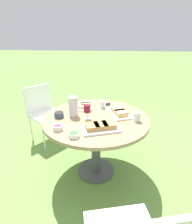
{
  "coord_description": "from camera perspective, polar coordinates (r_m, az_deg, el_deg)",
  "views": [
    {
      "loc": [
        -0.2,
        1.74,
        1.58
      ],
      "look_at": [
        0.0,
        0.0,
        0.82
      ],
      "focal_mm": 28.0,
      "sensor_mm": 36.0,
      "label": 1
    }
  ],
  "objects": [
    {
      "name": "platter_bread_main",
      "position": [
        2.0,
        7.41,
        -0.12
      ],
      "size": [
        0.32,
        0.41,
        0.07
      ],
      "color": "white",
      "rests_on": "dining_table"
    },
    {
      "name": "ground_plane",
      "position": [
        2.36,
        0.0,
        -18.53
      ],
      "size": [
        40.0,
        40.0,
        0.0
      ],
      "primitive_type": "plane",
      "color": "#668E42"
    },
    {
      "name": "chair_near_left",
      "position": [
        2.87,
        -16.87,
        0.81
      ],
      "size": [
        0.6,
        0.6,
        0.89
      ],
      "color": "white",
      "rests_on": "ground_plane"
    },
    {
      "name": "platter_sandwich_side",
      "position": [
        2.18,
        -3.49,
        2.06
      ],
      "size": [
        0.23,
        0.3,
        0.06
      ],
      "color": "white",
      "rests_on": "dining_table"
    },
    {
      "name": "bowl_olives",
      "position": [
        1.96,
        -12.01,
        -0.76
      ],
      "size": [
        0.1,
        0.1,
        0.06
      ],
      "color": "#334256",
      "rests_on": "dining_table"
    },
    {
      "name": "cup_water_far",
      "position": [
        1.87,
        13.29,
        -1.54
      ],
      "size": [
        0.07,
        0.07,
        0.1
      ],
      "color": "silver",
      "rests_on": "dining_table"
    },
    {
      "name": "platter_charcuterie",
      "position": [
        1.67,
        1.58,
        -4.9
      ],
      "size": [
        0.41,
        0.31,
        0.07
      ],
      "color": "white",
      "rests_on": "dining_table"
    },
    {
      "name": "dining_table",
      "position": [
        1.99,
        0.0,
        -4.62
      ],
      "size": [
        1.17,
        1.17,
        0.76
      ],
      "color": "#4C4C51",
      "rests_on": "ground_plane"
    },
    {
      "name": "bowl_salad",
      "position": [
        1.57,
        -7.25,
        -7.36
      ],
      "size": [
        0.1,
        0.1,
        0.04
      ],
      "color": "white",
      "rests_on": "dining_table"
    },
    {
      "name": "bowl_dip_red",
      "position": [
        1.7,
        -12.37,
        -4.95
      ],
      "size": [
        0.09,
        0.09,
        0.05
      ],
      "color": "beige",
      "rests_on": "dining_table"
    },
    {
      "name": "water_pitcher",
      "position": [
        1.93,
        -7.46,
        1.74
      ],
      "size": [
        0.11,
        0.1,
        0.22
      ],
      "color": "silver",
      "rests_on": "dining_table"
    },
    {
      "name": "wine_glass",
      "position": [
        1.84,
        -2.88,
        0.94
      ],
      "size": [
        0.07,
        0.07,
        0.16
      ],
      "color": "silver",
      "rests_on": "dining_table"
    },
    {
      "name": "bowl_fries",
      "position": [
        2.3,
        3.39,
        3.01
      ],
      "size": [
        0.1,
        0.1,
        0.04
      ],
      "color": "#334256",
      "rests_on": "dining_table"
    },
    {
      "name": "cup_water_near",
      "position": [
        2.17,
        2.33,
        2.56
      ],
      "size": [
        0.07,
        0.07,
        0.09
      ],
      "color": "silver",
      "rests_on": "dining_table"
    }
  ]
}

